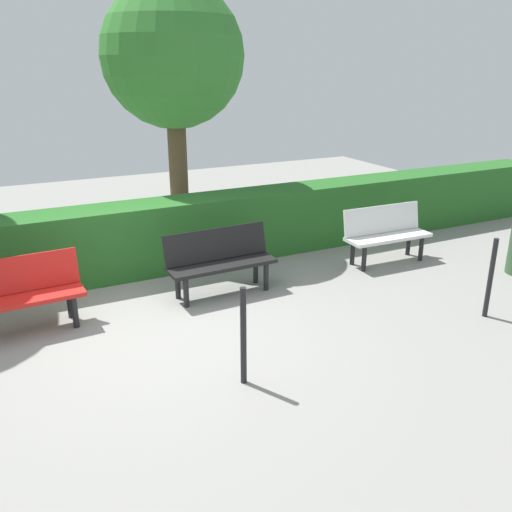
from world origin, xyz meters
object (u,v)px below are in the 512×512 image
bench_red (10,293)px  bench_black (220,259)px  tree_near (173,58)px  bench_white (386,232)px

bench_red → bench_black: bearing=177.3°
tree_near → bench_white: bearing=132.9°
bench_white → bench_red: size_ratio=0.87×
bench_white → tree_near: 4.35m
bench_black → bench_red: (2.56, 0.00, 0.00)m
bench_white → bench_black: 2.76m
bench_black → bench_red: bench_red is taller
bench_red → tree_near: tree_near is taller
bench_white → tree_near: size_ratio=0.33×
bench_black → tree_near: 3.63m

